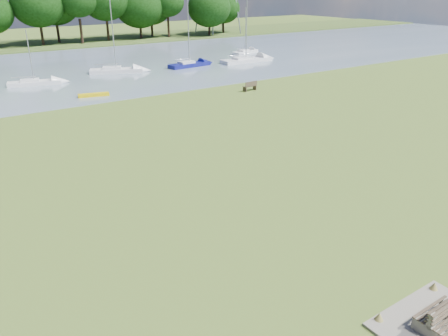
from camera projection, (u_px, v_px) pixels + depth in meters
ground at (216, 184)px, 25.51m from camera, size 220.00×220.00×0.00m
river at (43, 73)px, 57.61m from camera, size 220.00×40.00×0.10m
far_bank at (4, 47)px, 80.54m from camera, size 220.00×20.00×0.40m
concrete_pad at (441, 328)px, 14.79m from camera, size 4.20×3.20×0.10m
bench_pair at (444, 317)px, 14.61m from camera, size 1.94×1.15×1.04m
riverbank_bench at (250, 86)px, 47.58m from camera, size 1.75×0.69×1.05m
kayak at (94, 95)px, 45.18m from camera, size 3.20×1.38×0.31m
sailboat_0 at (245, 51)px, 73.03m from camera, size 5.71×3.12×7.33m
sailboat_1 at (116, 69)px, 57.15m from camera, size 6.93×4.35×9.40m
sailboat_2 at (245, 59)px, 64.89m from camera, size 7.97×2.40×9.12m
sailboat_5 at (189, 63)px, 61.17m from camera, size 6.41×2.48×8.99m
sailboat_8 at (34, 81)px, 50.23m from camera, size 6.00×2.87×6.12m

